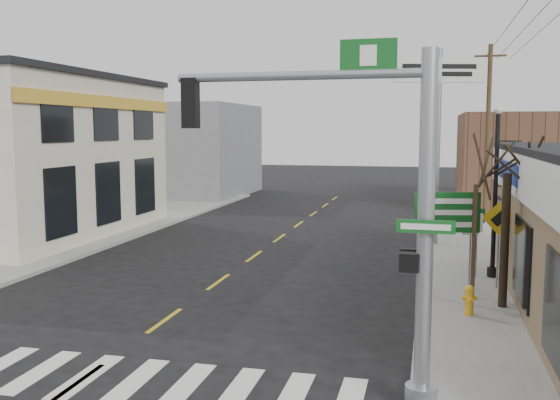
% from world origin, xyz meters
% --- Properties ---
extents(ground, '(140.00, 140.00, 0.00)m').
position_xyz_m(ground, '(0.00, 0.00, 0.00)').
color(ground, black).
rests_on(ground, ground).
extents(sidewalk_right, '(6.00, 38.00, 0.13)m').
position_xyz_m(sidewalk_right, '(9.00, 13.00, 0.07)').
color(sidewalk_right, gray).
rests_on(sidewalk_right, ground).
extents(sidewalk_left, '(6.00, 38.00, 0.13)m').
position_xyz_m(sidewalk_left, '(-9.00, 13.00, 0.07)').
color(sidewalk_left, gray).
rests_on(sidewalk_left, ground).
extents(center_line, '(0.12, 56.00, 0.01)m').
position_xyz_m(center_line, '(0.00, 8.00, 0.01)').
color(center_line, gold).
rests_on(center_line, ground).
extents(crosswalk, '(11.00, 2.20, 0.01)m').
position_xyz_m(crosswalk, '(0.00, 0.40, 0.01)').
color(crosswalk, silver).
rests_on(crosswalk, ground).
extents(bldg_distant_right, '(8.00, 10.00, 5.60)m').
position_xyz_m(bldg_distant_right, '(12.00, 30.00, 2.80)').
color(bldg_distant_right, brown).
rests_on(bldg_distant_right, ground).
extents(bldg_distant_left, '(9.00, 10.00, 6.40)m').
position_xyz_m(bldg_distant_left, '(-11.00, 32.00, 3.20)').
color(bldg_distant_left, gray).
rests_on(bldg_distant_left, ground).
extents(traffic_signal_pole, '(4.73, 0.38, 5.99)m').
position_xyz_m(traffic_signal_pole, '(5.49, 0.46, 3.70)').
color(traffic_signal_pole, '#93949B').
rests_on(traffic_signal_pole, sidewalk_right).
extents(guide_sign, '(1.76, 0.14, 3.09)m').
position_xyz_m(guide_sign, '(6.73, 7.48, 2.11)').
color(guide_sign, '#4C3823').
rests_on(guide_sign, sidewalk_right).
extents(fire_hydrant, '(0.24, 0.24, 0.75)m').
position_xyz_m(fire_hydrant, '(7.27, 5.79, 0.54)').
color(fire_hydrant, gold).
rests_on(fire_hydrant, sidewalk_right).
extents(ped_crossing_sign, '(0.97, 0.07, 2.51)m').
position_xyz_m(ped_crossing_sign, '(8.20, 8.70, 1.86)').
color(ped_crossing_sign, gray).
rests_on(ped_crossing_sign, sidewalk_right).
extents(lamp_post, '(0.68, 0.54, 5.25)m').
position_xyz_m(lamp_post, '(8.26, 10.13, 3.18)').
color(lamp_post, black).
rests_on(lamp_post, sidewalk_right).
extents(dance_center_sign, '(3.60, 0.23, 7.65)m').
position_xyz_m(dance_center_sign, '(6.50, 15.62, 5.81)').
color(dance_center_sign, gray).
rests_on(dance_center_sign, sidewalk_right).
extents(bare_tree, '(2.59, 2.59, 5.17)m').
position_xyz_m(bare_tree, '(8.15, 6.74, 4.20)').
color(bare_tree, black).
rests_on(bare_tree, sidewalk_right).
extents(utility_pole_far, '(1.51, 0.23, 8.66)m').
position_xyz_m(utility_pole_far, '(8.96, 22.63, 4.57)').
color(utility_pole_far, '#3C2E19').
rests_on(utility_pole_far, sidewalk_right).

